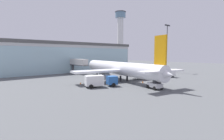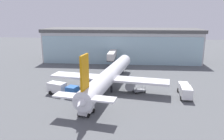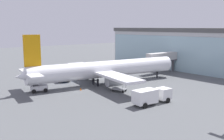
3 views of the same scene
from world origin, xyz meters
The scene contains 10 objects.
ground centered at (0.00, 0.00, 0.00)m, with size 240.00×240.00×0.00m, color #545659.
terminal_building centered at (0.00, 41.52, 6.19)m, with size 59.58×16.02×12.37m.
jet_bridge centered at (-2.28, 29.41, 4.23)m, with size 2.33×11.53×5.61m.
airplane centered at (-0.65, 7.33, 3.36)m, with size 28.44×38.82×11.27m.
catering_truck centered at (-10.92, 2.40, 1.47)m, with size 7.62×4.41×2.65m.
fuel_truck centered at (16.54, 4.15, 1.47)m, with size 2.86×7.42×2.65m.
baggage_cart centered at (6.54, 5.68, 0.50)m, with size 3.22×2.67×1.50m.
pushback_tug centered at (-3.22, -6.97, 0.97)m, with size 2.84×3.55×2.30m.
safety_cone_nose centered at (1.02, 0.17, 0.28)m, with size 0.36×0.36×0.55m, color orange.
safety_cone_wingtip centered at (-12.66, 8.39, 0.28)m, with size 0.36×0.36×0.55m, color orange.
Camera 2 is at (5.37, -42.69, 17.76)m, focal length 35.00 mm.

